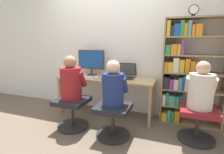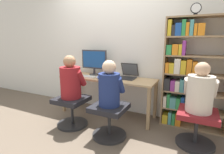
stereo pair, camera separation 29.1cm
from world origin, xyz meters
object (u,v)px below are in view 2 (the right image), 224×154
Objects in this scene: laptop at (127,75)px; person_at_laptop at (109,86)px; desk_clock at (196,9)px; bookshelf at (187,73)px; person_near_shelf at (200,91)px; office_chair_left at (72,109)px; desktop_monitor at (94,61)px; keyboard at (86,76)px; person_at_monitor at (71,80)px; office_chair_side at (196,125)px; office_chair_right at (109,118)px.

person_at_laptop reaches higher than laptop.
desk_clock is (1.02, -0.05, 1.04)m from laptop.
bookshelf reaches higher than person_at_laptop.
person_at_laptop is 1.00× the size of person_near_shelf.
person_at_laptop reaches higher than office_chair_left.
keyboard is at bearing -92.99° from desktop_monitor.
keyboard is 1.71m from bookshelf.
office_chair_left is 1.90m from person_near_shelf.
person_at_monitor is 1.06× the size of person_near_shelf.
person_at_monitor is 1.81m from bookshelf.
person_at_monitor is at bearing 90.00° from office_chair_left.
office_chair_side is at bearing -22.55° from laptop.
keyboard is 0.61× the size of person_near_shelf.
office_chair_right is (0.73, -0.80, -0.69)m from desktop_monitor.
keyboard is 2.04m from desk_clock.
person_near_shelf is (1.12, 0.31, -0.01)m from person_at_laptop.
office_chair_left is 0.70m from office_chair_right.
office_chair_side is at bearing -68.93° from bookshelf.
office_chair_right is (0.75, -0.54, -0.44)m from keyboard.
laptop reaches higher than office_chair_side.
bookshelf is 0.93m from desk_clock.
person_at_laptop is 3.94× the size of desk_clock.
keyboard is at bearing 173.13° from office_chair_side.
laptop is at bearing 92.89° from person_at_laptop.
desk_clock is at bearing 6.77° from keyboard.
office_chair_right is (0.04, -0.80, -0.48)m from laptop.
bookshelf is 2.69× the size of person_near_shelf.
laptop is 0.93m from office_chair_right.
office_chair_right is at bearing -3.65° from person_at_monitor.
office_chair_side is at bearing 8.51° from office_chair_left.
keyboard is 0.66m from office_chair_left.
office_chair_left is at bearing -154.71° from bookshelf.
laptop is 0.22× the size of bookshelf.
person_at_monitor is at bearing -171.50° from person_near_shelf.
office_chair_left is 2.37m from desk_clock.
office_chair_side is at bearing 15.55° from office_chair_right.
office_chair_left is 0.78× the size of person_near_shelf.
office_chair_side is (1.87, -0.23, -0.44)m from keyboard.
person_near_shelf is at bearing -22.35° from laptop.
laptop is at bearing -179.11° from bookshelf.
bookshelf is (1.68, 0.27, 0.15)m from keyboard.
desktop_monitor reaches higher than person_at_laptop.
keyboard is 2.40× the size of desk_clock.
desk_clock is at bearing 22.57° from person_at_monitor.
person_near_shelf is at bearing -6.72° from keyboard.
office_chair_side is at bearing -14.64° from desktop_monitor.
person_near_shelf is (1.86, -0.48, -0.23)m from desktop_monitor.
office_chair_left is at bearing -84.82° from keyboard.
keyboard is 0.50m from person_at_monitor.
bookshelf reaches higher than desktop_monitor.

